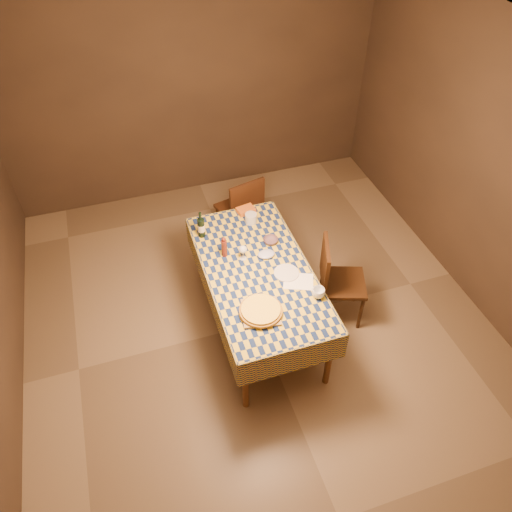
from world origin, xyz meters
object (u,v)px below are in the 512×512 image
Objects in this scene: wine_bottle at (201,227)px; pizza at (261,310)px; chair_far at (242,208)px; dining_table at (258,276)px; cutting_board at (261,312)px; chair_right at (335,278)px; bowl at (271,241)px; white_plate at (286,273)px.

pizza is at bearing -77.88° from wine_bottle.
chair_far is (0.35, 1.69, -0.28)m from pizza.
dining_table is at bearing -100.05° from chair_far.
chair_right is (0.89, 0.39, -0.26)m from cutting_board.
white_plate is (-0.00, -0.44, -0.02)m from bowl.
wine_bottle is at bearing -134.60° from chair_far.
chair_right reaches higher than cutting_board.
chair_far is at bearing 79.95° from dining_table.
pizza is (0.00, 0.00, 0.03)m from cutting_board.
chair_right reaches higher than white_plate.
pizza is (-0.13, -0.49, 0.11)m from dining_table.
pizza is at bearing -114.65° from bowl.
white_plate is 0.24× the size of chair_far.
chair_far is (0.21, 1.21, -0.17)m from dining_table.
cutting_board is 1.09× the size of wine_bottle.
pizza is 0.88m from bowl.
chair_far and chair_right have the same top height.
chair_right is (0.52, -0.41, -0.27)m from bowl.
wine_bottle is at bearing 102.12° from cutting_board.
pizza is 1.53× the size of wine_bottle.
dining_table is 5.96× the size of cutting_board.
chair_right is (0.52, 0.02, -0.25)m from white_plate.
bowl is at bearing 65.35° from cutting_board.
chair_right is at bearing 23.57° from pizza.
bowl is at bearing 141.31° from chair_right.
cutting_board is 1.37× the size of white_plate.
chair_far is at bearing 45.40° from wine_bottle.
dining_table is 0.52m from pizza.
wine_bottle reaches higher than dining_table.
chair_far reaches higher than dining_table.
wine_bottle is 0.31× the size of chair_far.
dining_table is at bearing 152.35° from white_plate.
chair_right is at bearing -32.48° from wine_bottle.
white_plate is 1.35m from chair_far.
white_plate is at bearing 44.95° from pizza.
white_plate is 0.24× the size of chair_right.
chair_far is at bearing 78.42° from pizza.
chair_far is at bearing 78.42° from cutting_board.
wine_bottle is 0.90m from chair_far.
cutting_board is at bearing -105.29° from dining_table.
dining_table is at bearing -59.05° from wine_bottle.
pizza is 1.13m from wine_bottle.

